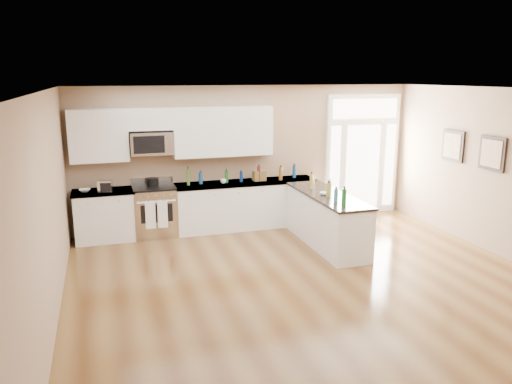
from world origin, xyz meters
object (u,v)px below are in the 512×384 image
at_px(peninsula_cabinet, 326,221).
at_px(toaster_oven, 105,186).
at_px(kitchen_range, 155,211).
at_px(stockpot, 153,182).

height_order(peninsula_cabinet, toaster_oven, toaster_oven).
bearing_deg(kitchen_range, toaster_oven, -173.14).
distance_m(kitchen_range, stockpot, 0.56).
xyz_separation_m(kitchen_range, toaster_oven, (-0.87, -0.10, 0.56)).
distance_m(peninsula_cabinet, kitchen_range, 3.22).
bearing_deg(toaster_oven, stockpot, 24.72).
xyz_separation_m(peninsula_cabinet, kitchen_range, (-2.88, 1.45, 0.04)).
relative_size(stockpot, toaster_oven, 0.91).
relative_size(peninsula_cabinet, toaster_oven, 9.55).
height_order(peninsula_cabinet, kitchen_range, kitchen_range).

